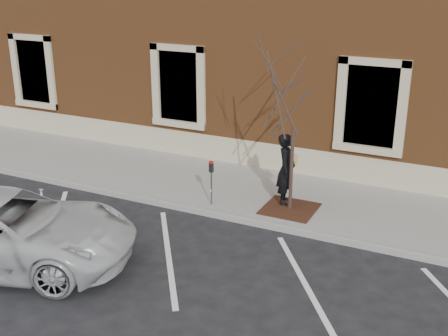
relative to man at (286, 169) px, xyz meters
The scene contains 10 objects.
ground 2.19m from the man, 139.79° to the right, with size 120.00×120.00×0.00m, color #28282B.
sidewalk_near 1.85m from the man, 160.23° to the left, with size 40.00×3.50×0.15m, color #A09C96.
curb_near 2.18m from the man, 138.65° to the right, with size 40.00×0.12×0.15m, color #9E9E99.
parking_stripes 3.88m from the man, 112.96° to the right, with size 28.00×4.40×0.01m, color silver, non-canonical shape.
building_civic 7.28m from the man, 102.57° to the left, with size 40.00×8.62×8.00m.
man is the anchor object (origin of this frame).
parking_meter 1.91m from the man, 151.92° to the right, with size 0.11×0.08×1.18m.
tree_grate 1.00m from the man, 50.75° to the right, with size 1.30×1.30×0.03m, color #401C14.
sapling 1.86m from the man, 50.75° to the right, with size 2.37×2.37×3.94m.
white_truck 6.82m from the man, 129.60° to the right, with size 2.56×5.55×1.54m, color silver.
Camera 1 is at (5.92, -11.51, 6.00)m, focal length 45.00 mm.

